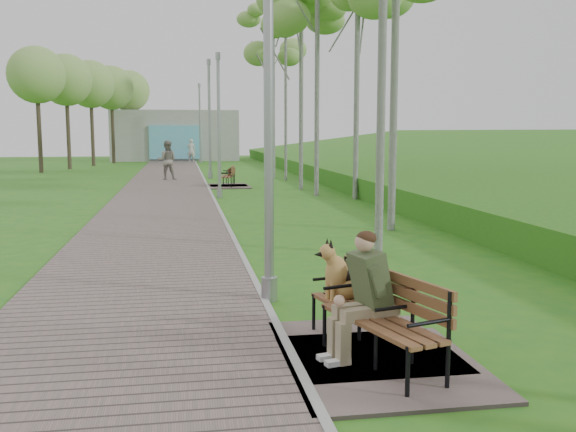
{
  "coord_description": "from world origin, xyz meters",
  "views": [
    {
      "loc": [
        -1.11,
        -2.52,
        2.37
      ],
      "look_at": [
        0.46,
        6.89,
        1.11
      ],
      "focal_mm": 40.0,
      "sensor_mm": 36.0,
      "label": 1
    }
  ],
  "objects": [
    {
      "name": "lamp_post_third",
      "position": [
        0.35,
        29.97,
        2.75
      ],
      "size": [
        0.23,
        0.23,
        5.89
      ],
      "color": "#93969B",
      "rests_on": "ground"
    },
    {
      "name": "pedestrian_near",
      "position": [
        -0.3,
        47.4,
        0.89
      ],
      "size": [
        0.72,
        0.55,
        1.77
      ],
      "primitive_type": "imported",
      "rotation": [
        0.0,
        0.0,
        2.94
      ],
      "color": "silver",
      "rests_on": "ground"
    },
    {
      "name": "birch_far_b",
      "position": [
        3.88,
        28.01,
        7.63
      ],
      "size": [
        2.46,
        2.46,
        9.71
      ],
      "color": "silver",
      "rests_on": "ground"
    },
    {
      "name": "building_north",
      "position": [
        -1.5,
        50.97,
        1.99
      ],
      "size": [
        10.0,
        5.2,
        4.0
      ],
      "color": "#9E9E99",
      "rests_on": "ground"
    },
    {
      "name": "birch_far_c",
      "position": [
        3.51,
        29.7,
        7.49
      ],
      "size": [
        2.78,
        2.78,
        9.54
      ],
      "color": "silver",
      "rests_on": "ground"
    },
    {
      "name": "pedestrian_far",
      "position": [
        -1.76,
        29.13,
        0.96
      ],
      "size": [
        1.0,
        0.82,
        1.91
      ],
      "primitive_type": "imported",
      "rotation": [
        0.0,
        0.0,
        3.03
      ],
      "color": "gray",
      "rests_on": "ground"
    },
    {
      "name": "bench_second",
      "position": [
        0.83,
        3.43,
        0.22
      ],
      "size": [
        1.92,
        2.14,
        1.18
      ],
      "color": "#695955",
      "rests_on": "ground"
    },
    {
      "name": "walkway",
      "position": [
        -1.75,
        21.5,
        0.02
      ],
      "size": [
        3.5,
        67.0,
        0.04
      ],
      "primitive_type": "cube",
      "color": "#695955",
      "rests_on": "ground"
    },
    {
      "name": "lamp_post_far",
      "position": [
        0.36,
        45.96,
        2.73
      ],
      "size": [
        0.23,
        0.23,
        5.84
      ],
      "color": "#93969B",
      "rests_on": "ground"
    },
    {
      "name": "lamp_post_near",
      "position": [
        0.08,
        6.2,
        2.74
      ],
      "size": [
        0.23,
        0.23,
        5.85
      ],
      "color": "#93969B",
      "rests_on": "ground"
    },
    {
      "name": "embankment",
      "position": [
        12.0,
        20.0,
        0.0
      ],
      "size": [
        14.0,
        70.0,
        1.6
      ],
      "primitive_type": "cube",
      "color": "#47831F",
      "rests_on": "ground"
    },
    {
      "name": "bench_third",
      "position": [
        0.87,
        25.39,
        0.18
      ],
      "size": [
        1.6,
        1.77,
        0.98
      ],
      "color": "#695955",
      "rests_on": "ground"
    },
    {
      "name": "bench_far",
      "position": [
        0.82,
        24.74,
        0.21
      ],
      "size": [
        1.84,
        2.04,
        1.13
      ],
      "color": "#695955",
      "rests_on": "ground"
    },
    {
      "name": "bench_main",
      "position": [
        0.72,
        4.0,
        0.44
      ],
      "size": [
        1.81,
        2.01,
        1.58
      ],
      "color": "#695955",
      "rests_on": "ground"
    },
    {
      "name": "kerb",
      "position": [
        0.0,
        21.5,
        0.03
      ],
      "size": [
        0.1,
        67.0,
        0.05
      ],
      "primitive_type": "cube",
      "color": "#999993",
      "rests_on": "ground"
    },
    {
      "name": "lamp_post_second",
      "position": [
        0.24,
        20.39,
        2.38
      ],
      "size": [
        0.2,
        0.2,
        5.08
      ],
      "color": "#93969B",
      "rests_on": "ground"
    },
    {
      "name": "birch_distant_b",
      "position": [
        4.95,
        40.75,
        8.58
      ],
      "size": [
        2.75,
        2.75,
        10.92
      ],
      "color": "silver",
      "rests_on": "ground"
    },
    {
      "name": "birch_mid_c",
      "position": [
        3.69,
        23.02,
        6.55
      ],
      "size": [
        2.9,
        2.9,
        8.34
      ],
      "color": "silver",
      "rests_on": "ground"
    }
  ]
}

